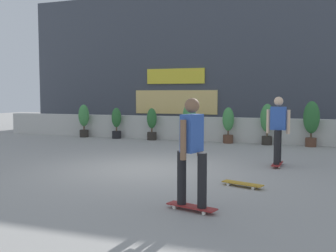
# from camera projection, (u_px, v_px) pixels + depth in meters

# --- Properties ---
(ground_plane) EXTENTS (48.00, 48.00, 0.00)m
(ground_plane) POSITION_uv_depth(u_px,v_px,m) (146.00, 169.00, 9.39)
(ground_plane) COLOR #9E9B96
(planter_wall) EXTENTS (18.00, 0.40, 0.90)m
(planter_wall) POSITION_uv_depth(u_px,v_px,m) (209.00, 129.00, 14.97)
(planter_wall) COLOR beige
(planter_wall) RESTS_ON ground
(building_backdrop) EXTENTS (20.00, 2.08, 6.50)m
(building_backdrop) POSITION_uv_depth(u_px,v_px,m) (230.00, 62.00, 18.49)
(building_backdrop) COLOR #424751
(building_backdrop) RESTS_ON ground
(potted_plant_0) EXTENTS (0.44, 0.44, 1.34)m
(potted_plant_0) POSITION_uv_depth(u_px,v_px,m) (84.00, 119.00, 16.29)
(potted_plant_0) COLOR #2D2823
(potted_plant_0) RESTS_ON ground
(potted_plant_1) EXTENTS (0.38, 0.38, 1.23)m
(potted_plant_1) POSITION_uv_depth(u_px,v_px,m) (116.00, 122.00, 15.79)
(potted_plant_1) COLOR black
(potted_plant_1) RESTS_ON ground
(potted_plant_2) EXTENTS (0.38, 0.38, 1.23)m
(potted_plant_2) POSITION_uv_depth(u_px,v_px,m) (152.00, 123.00, 15.27)
(potted_plant_2) COLOR #2D2823
(potted_plant_2) RESTS_ON ground
(potted_plant_3) EXTENTS (0.49, 0.49, 1.45)m
(potted_plant_3) POSITION_uv_depth(u_px,v_px,m) (189.00, 119.00, 14.74)
(potted_plant_3) COLOR brown
(potted_plant_3) RESTS_ON ground
(potted_plant_4) EXTENTS (0.41, 0.41, 1.29)m
(potted_plant_4) POSITION_uv_depth(u_px,v_px,m) (228.00, 123.00, 14.25)
(potted_plant_4) COLOR brown
(potted_plant_4) RESTS_ON ground
(potted_plant_5) EXTENTS (0.48, 0.48, 1.43)m
(potted_plant_5) POSITION_uv_depth(u_px,v_px,m) (267.00, 121.00, 13.77)
(potted_plant_5) COLOR #2D2823
(potted_plant_5) RESTS_ON ground
(potted_plant_6) EXTENTS (0.53, 0.53, 1.53)m
(potted_plant_6) POSITION_uv_depth(u_px,v_px,m) (311.00, 120.00, 13.27)
(potted_plant_6) COLOR brown
(potted_plant_6) RESTS_ON ground
(skater_by_wall_left) EXTENTS (0.56, 0.81, 1.70)m
(skater_by_wall_left) POSITION_uv_depth(u_px,v_px,m) (278.00, 128.00, 9.61)
(skater_by_wall_left) COLOR maroon
(skater_by_wall_left) RESTS_ON ground
(skater_mid_plaza) EXTENTS (0.82, 0.54, 1.70)m
(skater_mid_plaza) POSITION_uv_depth(u_px,v_px,m) (192.00, 149.00, 5.90)
(skater_mid_plaza) COLOR maroon
(skater_mid_plaza) RESTS_ON ground
(skateboard_near_camera) EXTENTS (0.82, 0.44, 0.08)m
(skateboard_near_camera) POSITION_uv_depth(u_px,v_px,m) (242.00, 184.00, 7.52)
(skateboard_near_camera) COLOR #BF8C26
(skateboard_near_camera) RESTS_ON ground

